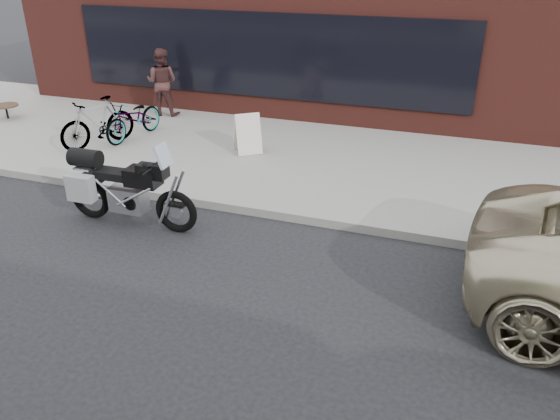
{
  "coord_description": "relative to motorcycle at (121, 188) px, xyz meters",
  "views": [
    {
      "loc": [
        2.87,
        -3.59,
        4.13
      ],
      "look_at": [
        0.65,
        2.74,
        0.85
      ],
      "focal_mm": 35.0,
      "sensor_mm": 36.0,
      "label": 1
    }
  ],
  "objects": [
    {
      "name": "ground",
      "position": [
        2.15,
        -3.07,
        -0.63
      ],
      "size": [
        120.0,
        120.0,
        0.0
      ],
      "primitive_type": "plane",
      "color": "black",
      "rests_on": "ground"
    },
    {
      "name": "near_sidewalk",
      "position": [
        2.15,
        3.93,
        -0.55
      ],
      "size": [
        44.0,
        6.0,
        0.15
      ],
      "primitive_type": "cube",
      "color": "gray",
      "rests_on": "ground"
    },
    {
      "name": "storefront",
      "position": [
        0.15,
        10.92,
        1.62
      ],
      "size": [
        14.0,
        10.07,
        4.5
      ],
      "color": "#5E251E",
      "rests_on": "ground"
    },
    {
      "name": "motorcycle",
      "position": [
        0.0,
        0.0,
        0.0
      ],
      "size": [
        2.3,
        0.76,
        1.45
      ],
      "rotation": [
        0.0,
        0.0,
        0.01
      ],
      "color": "black",
      "rests_on": "ground"
    },
    {
      "name": "bicycle_front",
      "position": [
        -2.01,
        3.48,
        -0.02
      ],
      "size": [
        0.85,
        1.8,
        0.91
      ],
      "primitive_type": "imported",
      "rotation": [
        0.0,
        0.0,
        -0.15
      ],
      "color": "gray",
      "rests_on": "near_sidewalk"
    },
    {
      "name": "bicycle_rear",
      "position": [
        -2.44,
        2.76,
        0.05
      ],
      "size": [
        1.18,
        1.79,
        1.05
      ],
      "primitive_type": "imported",
      "rotation": [
        0.0,
        0.0,
        -0.44
      ],
      "color": "gray",
      "rests_on": "near_sidewalk"
    },
    {
      "name": "sandwich_sign",
      "position": [
        0.75,
        3.45,
        -0.06
      ],
      "size": [
        0.7,
        0.7,
        0.83
      ],
      "rotation": [
        0.0,
        0.0,
        0.65
      ],
      "color": "white",
      "rests_on": "near_sidewalk"
    },
    {
      "name": "cafe_table",
      "position": [
        -5.91,
        3.72,
        -0.16
      ],
      "size": [
        0.61,
        0.61,
        0.35
      ],
      "color": "black",
      "rests_on": "near_sidewalk"
    },
    {
      "name": "cafe_patron_left",
      "position": [
        -2.35,
        5.36,
        0.36
      ],
      "size": [
        0.88,
        0.73,
        1.67
      ],
      "primitive_type": "imported",
      "rotation": [
        0.0,
        0.0,
        3.26
      ],
      "color": "#442524",
      "rests_on": "near_sidewalk"
    }
  ]
}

